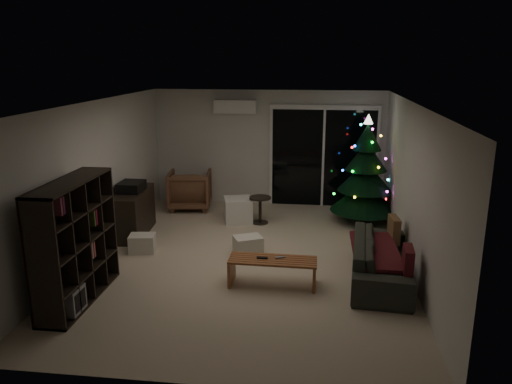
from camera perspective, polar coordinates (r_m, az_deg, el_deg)
room at (r=9.21m, az=3.11°, el=1.64°), size 6.50×7.51×2.60m
bookshelf at (r=7.07m, az=-21.44°, el=-5.26°), size 1.00×1.68×1.65m
media_cabinet at (r=9.41m, az=-13.88°, el=-2.32°), size 0.59×1.34×0.82m
stereo at (r=9.28m, az=-14.07°, el=0.60°), size 0.41×0.49×0.17m
armchair at (r=10.81m, az=-7.57°, el=0.25°), size 0.99×1.01×0.82m
ottoman at (r=9.90m, az=-2.07°, el=-2.05°), size 0.65×0.65×0.48m
cardboard_box_a at (r=8.61m, az=-12.85°, el=-5.75°), size 0.46×0.38×0.30m
cardboard_box_b at (r=8.29m, az=-0.92°, el=-6.14°), size 0.54×0.49×0.31m
side_table at (r=9.79m, az=0.48°, el=-2.07°), size 0.54×0.54×0.53m
floor_lamp at (r=11.35m, az=-5.48°, el=3.42°), size 0.28×0.28×1.74m
sofa at (r=7.58m, az=14.15°, el=-7.47°), size 1.00×2.15×0.61m
sofa_throw at (r=7.52m, az=13.45°, el=-6.50°), size 0.65×1.50×0.05m
cushion_a at (r=8.14m, az=15.48°, el=-4.15°), size 0.15×0.41×0.40m
cushion_b at (r=6.94m, az=16.97°, el=-7.66°), size 0.15×0.41×0.40m
coffee_table at (r=7.22m, az=1.91°, el=-9.11°), size 1.26×0.46×0.40m
remote_a at (r=7.15m, az=0.72°, el=-7.53°), size 0.16×0.05×0.02m
remote_b at (r=7.17m, az=2.77°, el=-7.47°), size 0.15×0.09×0.02m
christmas_tree at (r=9.88m, az=12.42°, el=2.51°), size 1.56×1.56×2.13m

